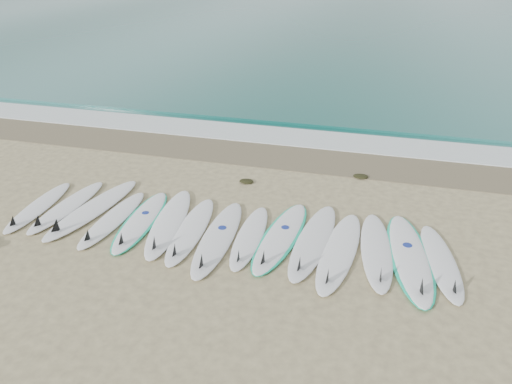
# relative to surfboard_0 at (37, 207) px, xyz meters

# --- Properties ---
(ground) EXTENTS (120.00, 120.00, 0.00)m
(ground) POSITION_rel_surfboard_0_xyz_m (3.97, 0.08, -0.05)
(ground) COLOR tan
(ocean) EXTENTS (120.00, 55.00, 0.03)m
(ocean) POSITION_rel_surfboard_0_xyz_m (3.97, 32.58, -0.04)
(ocean) COLOR #236560
(ocean) RESTS_ON ground
(wet_sand_band) EXTENTS (120.00, 1.80, 0.01)m
(wet_sand_band) POSITION_rel_surfboard_0_xyz_m (3.97, 4.18, -0.04)
(wet_sand_band) COLOR brown
(wet_sand_band) RESTS_ON ground
(foam_band) EXTENTS (120.00, 1.40, 0.04)m
(foam_band) POSITION_rel_surfboard_0_xyz_m (3.97, 5.58, -0.03)
(foam_band) COLOR silver
(foam_band) RESTS_ON ground
(wave_crest) EXTENTS (120.00, 1.00, 0.10)m
(wave_crest) POSITION_rel_surfboard_0_xyz_m (3.97, 7.08, -0.00)
(wave_crest) COLOR #236560
(wave_crest) RESTS_ON ground
(surfboard_0) EXTENTS (0.66, 2.33, 0.29)m
(surfboard_0) POSITION_rel_surfboard_0_xyz_m (0.00, 0.00, 0.00)
(surfboard_0) COLOR white
(surfboard_0) RESTS_ON ground
(surfboard_1) EXTENTS (0.59, 2.46, 0.31)m
(surfboard_1) POSITION_rel_surfboard_0_xyz_m (0.57, 0.16, 0.00)
(surfboard_1) COLOR white
(surfboard_1) RESTS_ON ground
(surfboard_2) EXTENTS (0.94, 2.91, 0.37)m
(surfboard_2) POSITION_rel_surfboard_0_xyz_m (1.13, 0.19, 0.01)
(surfboard_2) COLOR white
(surfboard_2) RESTS_ON ground
(surfboard_3) EXTENTS (0.52, 2.40, 0.31)m
(surfboard_3) POSITION_rel_surfboard_0_xyz_m (1.75, -0.06, 0.00)
(surfboard_3) COLOR white
(surfboard_3) RESTS_ON ground
(surfboard_4) EXTENTS (0.84, 2.56, 0.32)m
(surfboard_4) POSITION_rel_surfboard_0_xyz_m (2.31, 0.04, -0.00)
(surfboard_4) COLOR white
(surfboard_4) RESTS_ON ground
(surfboard_5) EXTENTS (1.03, 2.81, 0.35)m
(surfboard_5) POSITION_rel_surfboard_0_xyz_m (2.88, 0.10, 0.01)
(surfboard_5) COLOR white
(surfboard_5) RESTS_ON ground
(surfboard_6) EXTENTS (0.74, 2.60, 0.33)m
(surfboard_6) POSITION_rel_surfboard_0_xyz_m (3.40, -0.06, 0.01)
(surfboard_6) COLOR white
(surfboard_6) RESTS_ON ground
(surfboard_7) EXTENTS (0.74, 2.80, 0.35)m
(surfboard_7) POSITION_rel_surfboard_0_xyz_m (3.99, -0.19, 0.01)
(surfboard_7) COLOR white
(surfboard_7) RESTS_ON ground
(surfboard_8) EXTENTS (0.60, 2.35, 0.30)m
(surfboard_8) POSITION_rel_surfboard_0_xyz_m (4.54, 0.01, 0.00)
(surfboard_8) COLOR white
(surfboard_8) RESTS_ON ground
(surfboard_9) EXTENTS (0.89, 2.74, 0.34)m
(surfboard_9) POSITION_rel_surfboard_0_xyz_m (5.09, 0.19, 0.00)
(surfboard_9) COLOR white
(surfboard_9) RESTS_ON ground
(surfboard_10) EXTENTS (0.78, 2.82, 0.36)m
(surfboard_10) POSITION_rel_surfboard_0_xyz_m (5.69, 0.17, 0.01)
(surfboard_10) COLOR white
(surfboard_10) RESTS_ON ground
(surfboard_11) EXTENTS (0.79, 2.81, 0.36)m
(surfboard_11) POSITION_rel_surfboard_0_xyz_m (6.19, -0.05, 0.01)
(surfboard_11) COLOR white
(surfboard_11) RESTS_ON ground
(surfboard_12) EXTENTS (0.83, 2.65, 0.33)m
(surfboard_12) POSITION_rel_surfboard_0_xyz_m (6.83, 0.16, 0.01)
(surfboard_12) COLOR white
(surfboard_12) RESTS_ON ground
(surfboard_13) EXTENTS (1.13, 2.99, 0.37)m
(surfboard_13) POSITION_rel_surfboard_0_xyz_m (7.40, 0.12, 0.00)
(surfboard_13) COLOR white
(surfboard_13) RESTS_ON ground
(surfboard_14) EXTENTS (0.88, 2.46, 0.31)m
(surfboard_14) POSITION_rel_surfboard_0_xyz_m (7.92, 0.09, 0.00)
(surfboard_14) COLOR white
(surfboard_14) RESTS_ON ground
(seaweed_near) EXTENTS (0.33, 0.26, 0.06)m
(seaweed_near) POSITION_rel_surfboard_0_xyz_m (3.79, 2.39, -0.02)
(seaweed_near) COLOR black
(seaweed_near) RESTS_ON ground
(seaweed_far) EXTENTS (0.35, 0.27, 0.07)m
(seaweed_far) POSITION_rel_surfboard_0_xyz_m (6.30, 3.36, -0.02)
(seaweed_far) COLOR black
(seaweed_far) RESTS_ON ground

